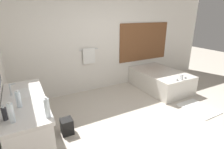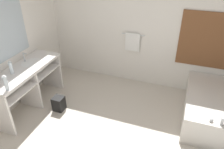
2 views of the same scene
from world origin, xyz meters
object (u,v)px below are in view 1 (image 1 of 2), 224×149
Objects in this scene: bathtub at (160,79)px; water_bottle_3 at (47,108)px; water_bottle_1 at (11,113)px; water_bottle_2 at (18,99)px; waste_bin at (67,126)px; soap_dispenser at (5,114)px.

bathtub is 6.14× the size of water_bottle_3.
water_bottle_1 is 0.35m from water_bottle_2.
water_bottle_2 is at bearing -154.29° from waste_bin.
water_bottle_1 is at bearing -137.82° from waste_bin.
waste_bin is at bearing 42.18° from water_bottle_1.
water_bottle_2 is 0.92× the size of water_bottle_3.
bathtub is at bearing 21.31° from water_bottle_1.
water_bottle_2 is at bearing 123.93° from water_bottle_3.
water_bottle_2 is 0.85× the size of waste_bin.
water_bottle_3 reaches higher than soap_dispenser.
bathtub is 3.88m from soap_dispenser.
soap_dispenser reaches higher than bathtub.
soap_dispenser is (-0.15, -0.25, -0.03)m from water_bottle_2.
bathtub is 8.79× the size of soap_dispenser.
water_bottle_3 is 0.48m from soap_dispenser.
bathtub is 6.37× the size of water_bottle_1.
water_bottle_1 is (-3.53, -1.38, 0.70)m from bathtub.
water_bottle_3 reaches higher than bathtub.
soap_dispenser is at bearing -160.41° from bathtub.
waste_bin is (0.35, 0.73, -0.84)m from water_bottle_3.
water_bottle_1 is 0.89× the size of waste_bin.
soap_dispenser reaches higher than waste_bin.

